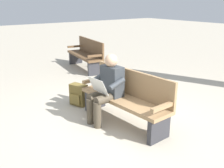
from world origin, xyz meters
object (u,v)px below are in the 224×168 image
bench_near (126,97)px  person_seated (107,87)px  bench_far (86,54)px  backpack (78,95)px

bench_near → person_seated: person_seated is taller
bench_near → bench_far: bearing=-24.3°
person_seated → backpack: person_seated is taller
person_seated → backpack: 1.02m
bench_far → backpack: bearing=154.5°
bench_near → bench_far: 3.81m
bench_near → bench_far: size_ratio=0.99×
bench_near → person_seated: (0.22, 0.25, 0.17)m
backpack → person_seated: bearing=-177.0°
person_seated → bench_far: bearing=-29.0°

